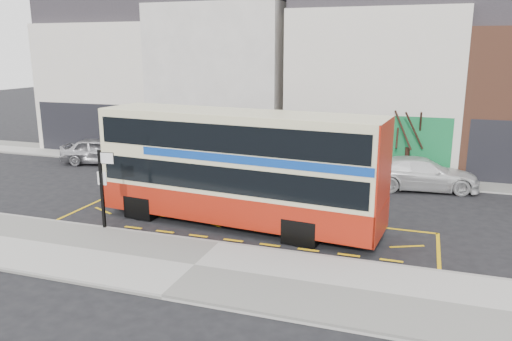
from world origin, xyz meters
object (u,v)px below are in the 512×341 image
(car_white, at_px, (421,174))
(street_tree_left, at_px, (52,90))
(double_decker_bus, at_px, (239,167))
(street_tree_right, at_px, (410,120))
(bus_stop_post, at_px, (103,181))
(car_grey, at_px, (275,163))
(car_silver, at_px, (101,151))

(car_white, bearing_deg, street_tree_left, 73.56)
(car_white, relative_size, street_tree_left, 0.92)
(double_decker_bus, xyz_separation_m, street_tree_left, (-17.12, 10.47, 1.62))
(street_tree_left, distance_m, street_tree_right, 22.84)
(street_tree_left, bearing_deg, street_tree_right, -3.29)
(car_white, bearing_deg, bus_stop_post, 122.83)
(car_grey, relative_size, street_tree_left, 0.78)
(double_decker_bus, xyz_separation_m, car_white, (6.42, 7.34, -1.49))
(car_grey, bearing_deg, double_decker_bus, 168.61)
(bus_stop_post, xyz_separation_m, street_tree_left, (-12.79, 12.70, 1.99))
(bus_stop_post, relative_size, street_tree_left, 0.51)
(double_decker_bus, distance_m, bus_stop_post, 4.88)
(street_tree_right, bearing_deg, street_tree_left, 176.71)
(car_silver, relative_size, car_grey, 1.00)
(car_silver, xyz_separation_m, street_tree_left, (-5.93, 3.37, 3.11))
(car_grey, relative_size, street_tree_right, 0.99)
(double_decker_bus, relative_size, car_white, 2.09)
(car_silver, bearing_deg, street_tree_left, 47.90)
(double_decker_bus, bearing_deg, street_tree_left, 154.21)
(bus_stop_post, height_order, street_tree_left, street_tree_left)
(double_decker_bus, xyz_separation_m, street_tree_right, (5.67, 9.16, 0.80))
(bus_stop_post, relative_size, car_grey, 0.65)
(double_decker_bus, distance_m, car_silver, 13.33)
(street_tree_left, height_order, street_tree_right, street_tree_left)
(car_grey, bearing_deg, car_silver, 74.01)
(bus_stop_post, height_order, car_white, bus_stop_post)
(double_decker_bus, height_order, car_grey, double_decker_bus)
(car_silver, height_order, car_grey, car_silver)
(car_grey, xyz_separation_m, street_tree_left, (-16.36, 3.14, 3.14))
(bus_stop_post, relative_size, car_silver, 0.65)
(car_grey, bearing_deg, street_tree_left, 61.86)
(car_silver, bearing_deg, double_decker_bus, -134.82)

